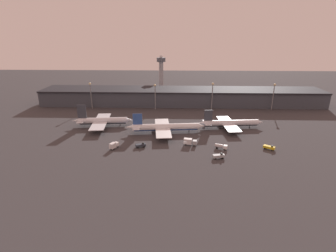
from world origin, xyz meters
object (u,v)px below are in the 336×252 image
(airplane_1, at_px, (165,127))
(service_vehicle_3, at_px, (141,145))
(airplane_0, at_px, (102,121))
(service_vehicle_5, at_px, (114,145))
(service_vehicle_2, at_px, (190,142))
(control_tower, at_px, (161,70))
(airplane_2, at_px, (230,123))
(service_vehicle_1, at_px, (221,146))
(service_vehicle_0, at_px, (219,156))
(service_vehicle_4, at_px, (269,147))

(airplane_1, relative_size, service_vehicle_3, 8.39)
(airplane_0, xyz_separation_m, service_vehicle_5, (15.70, -35.32, -1.77))
(service_vehicle_2, bearing_deg, control_tower, 110.51)
(airplane_0, xyz_separation_m, airplane_2, (84.48, -1.13, -0.31))
(airplane_2, xyz_separation_m, service_vehicle_1, (-11.02, -32.96, -1.81))
(service_vehicle_3, bearing_deg, airplane_1, 42.32)
(service_vehicle_2, bearing_deg, service_vehicle_5, -160.76)
(airplane_2, height_order, service_vehicle_0, airplane_2)
(airplane_2, bearing_deg, service_vehicle_5, -159.26)
(service_vehicle_3, bearing_deg, service_vehicle_0, -35.62)
(service_vehicle_1, distance_m, control_tower, 151.28)
(service_vehicle_5, bearing_deg, airplane_0, 49.43)
(airplane_1, height_order, service_vehicle_1, airplane_1)
(airplane_0, xyz_separation_m, service_vehicle_0, (70.56, -45.47, -2.32))
(airplane_2, height_order, service_vehicle_5, airplane_2)
(airplane_2, distance_m, service_vehicle_1, 34.81)
(airplane_0, distance_m, airplane_1, 43.71)
(service_vehicle_3, distance_m, service_vehicle_5, 14.45)
(airplane_0, relative_size, airplane_2, 0.91)
(airplane_0, distance_m, service_vehicle_1, 81.01)
(service_vehicle_1, bearing_deg, airplane_2, 94.85)
(service_vehicle_2, distance_m, service_vehicle_3, 27.19)
(airplane_1, height_order, control_tower, control_tower)
(service_vehicle_2, height_order, service_vehicle_3, service_vehicle_2)
(service_vehicle_3, height_order, service_vehicle_4, service_vehicle_4)
(airplane_1, bearing_deg, service_vehicle_1, -42.67)
(service_vehicle_0, distance_m, service_vehicle_1, 11.74)
(service_vehicle_3, relative_size, service_vehicle_4, 0.97)
(service_vehicle_0, distance_m, service_vehicle_4, 30.91)
(service_vehicle_2, bearing_deg, service_vehicle_0, -38.85)
(service_vehicle_2, height_order, control_tower, control_tower)
(airplane_1, relative_size, service_vehicle_2, 6.65)
(service_vehicle_5, relative_size, control_tower, 0.16)
(service_vehicle_1, relative_size, service_vehicle_2, 0.90)
(airplane_1, distance_m, service_vehicle_0, 44.80)
(service_vehicle_0, bearing_deg, control_tower, 90.58)
(service_vehicle_0, height_order, service_vehicle_3, service_vehicle_0)
(service_vehicle_0, relative_size, control_tower, 0.16)
(airplane_1, bearing_deg, airplane_2, 7.11)
(service_vehicle_2, bearing_deg, service_vehicle_4, 4.74)
(service_vehicle_2, height_order, service_vehicle_4, service_vehicle_2)
(service_vehicle_1, distance_m, service_vehicle_3, 43.50)
(airplane_0, bearing_deg, service_vehicle_0, -38.50)
(service_vehicle_1, distance_m, service_vehicle_2, 17.27)
(airplane_0, relative_size, service_vehicle_1, 5.91)
(service_vehicle_4, relative_size, service_vehicle_5, 1.00)
(service_vehicle_0, bearing_deg, airplane_0, 134.32)
(airplane_0, height_order, airplane_1, airplane_0)
(airplane_0, height_order, control_tower, control_tower)
(airplane_1, height_order, service_vehicle_2, airplane_1)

